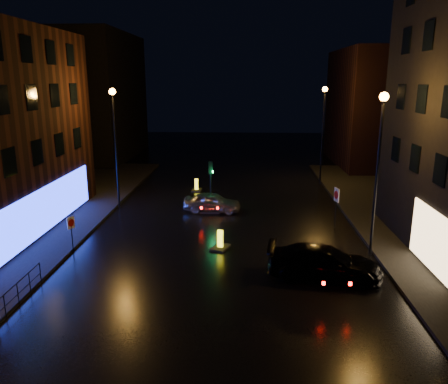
{
  "coord_description": "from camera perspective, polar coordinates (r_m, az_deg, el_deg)",
  "views": [
    {
      "loc": [
        1.14,
        -15.71,
        8.97
      ],
      "look_at": [
        0.02,
        8.06,
        2.8
      ],
      "focal_mm": 35.0,
      "sensor_mm": 36.0,
      "label": 1
    }
  ],
  "objects": [
    {
      "name": "ground",
      "position": [
        18.13,
        -1.3,
        -15.13
      ],
      "size": [
        120.0,
        120.0,
        0.0
      ],
      "primitive_type": "plane",
      "color": "black",
      "rests_on": "ground"
    },
    {
      "name": "building_far_left",
      "position": [
        53.56,
        -16.31,
        11.87
      ],
      "size": [
        8.0,
        16.0,
        14.0
      ],
      "primitive_type": "cube",
      "color": "black",
      "rests_on": "ground"
    },
    {
      "name": "building_far_right",
      "position": [
        49.77,
        19.2,
        10.33
      ],
      "size": [
        8.0,
        14.0,
        12.0
      ],
      "primitive_type": "cube",
      "color": "black",
      "rests_on": "ground"
    },
    {
      "name": "street_lamp_lfar",
      "position": [
        31.21,
        -14.09,
        7.84
      ],
      "size": [
        0.44,
        0.44,
        8.37
      ],
      "color": "black",
      "rests_on": "ground"
    },
    {
      "name": "street_lamp_rnear",
      "position": [
        22.96,
        19.62,
        5.16
      ],
      "size": [
        0.44,
        0.44,
        8.37
      ],
      "color": "black",
      "rests_on": "ground"
    },
    {
      "name": "street_lamp_rfar",
      "position": [
        38.44,
        12.84,
        9.1
      ],
      "size": [
        0.44,
        0.44,
        8.37
      ],
      "color": "black",
      "rests_on": "ground"
    },
    {
      "name": "traffic_signal",
      "position": [
        30.98,
        -1.73,
        -1.33
      ],
      "size": [
        1.4,
        2.4,
        3.45
      ],
      "color": "black",
      "rests_on": "ground"
    },
    {
      "name": "guard_railing",
      "position": [
        19.18,
        -26.79,
        -12.56
      ],
      "size": [
        0.05,
        6.04,
        1.0
      ],
      "color": "black",
      "rests_on": "ground"
    },
    {
      "name": "silver_hatchback",
      "position": [
        30.35,
        -1.57,
        -1.33
      ],
      "size": [
        4.06,
        1.91,
        1.34
      ],
      "primitive_type": "imported",
      "rotation": [
        0.0,
        0.0,
        1.49
      ],
      "color": "#A5A8AD",
      "rests_on": "ground"
    },
    {
      "name": "dark_sedan",
      "position": [
        20.92,
        12.96,
        -8.97
      ],
      "size": [
        5.46,
        2.8,
        1.52
      ],
      "primitive_type": "imported",
      "rotation": [
        0.0,
        0.0,
        1.44
      ],
      "color": "black",
      "rests_on": "ground"
    },
    {
      "name": "bollard_near",
      "position": [
        23.95,
        -0.5,
        -6.87
      ],
      "size": [
        1.16,
        1.39,
        1.04
      ],
      "rotation": [
        0.0,
        0.0,
        -0.36
      ],
      "color": "black",
      "rests_on": "ground"
    },
    {
      "name": "bollard_far",
      "position": [
        36.21,
        -3.61,
        0.53
      ],
      "size": [
        0.8,
        1.17,
        1.01
      ],
      "rotation": [
        0.0,
        0.0,
        -0.03
      ],
      "color": "black",
      "rests_on": "ground"
    },
    {
      "name": "road_sign_left",
      "position": [
        24.29,
        -19.34,
        -4.19
      ],
      "size": [
        0.24,
        0.46,
        2.02
      ],
      "rotation": [
        0.0,
        0.0,
        -0.43
      ],
      "color": "black",
      "rests_on": "ground"
    },
    {
      "name": "road_sign_right",
      "position": [
        27.45,
        14.47,
        -0.81
      ],
      "size": [
        0.2,
        0.62,
        2.56
      ],
      "rotation": [
        0.0,
        0.0,
        3.38
      ],
      "color": "black",
      "rests_on": "ground"
    }
  ]
}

